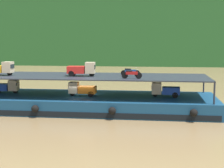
{
  "coord_description": "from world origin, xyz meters",
  "views": [
    {
      "loc": [
        7.35,
        -34.3,
        7.06
      ],
      "look_at": [
        2.99,
        0.0,
        2.7
      ],
      "focal_mm": 56.17,
      "sensor_mm": 36.0,
      "label": 1
    }
  ],
  "objects_px": {
    "cargo_barge": "(83,103)",
    "mini_truck_lower_stern": "(6,87)",
    "motorcycle_upper_port": "(132,74)",
    "mini_truck_upper_stern": "(0,68)",
    "mini_truck_upper_mid": "(82,69)",
    "mini_truck_lower_mid": "(165,90)",
    "mini_truck_lower_aft": "(82,89)",
    "motorcycle_upper_centre": "(130,72)"
  },
  "relations": [
    {
      "from": "mini_truck_upper_stern",
      "to": "motorcycle_upper_port",
      "type": "xyz_separation_m",
      "value": [
        13.42,
        -1.47,
        -0.26
      ]
    },
    {
      "from": "mini_truck_lower_aft",
      "to": "motorcycle_upper_port",
      "type": "bearing_deg",
      "value": -19.22
    },
    {
      "from": "mini_truck_lower_stern",
      "to": "motorcycle_upper_port",
      "type": "xyz_separation_m",
      "value": [
        13.41,
        -2.62,
        1.74
      ]
    },
    {
      "from": "mini_truck_lower_mid",
      "to": "mini_truck_upper_mid",
      "type": "xyz_separation_m",
      "value": [
        -8.21,
        -0.5,
        2.0
      ]
    },
    {
      "from": "mini_truck_lower_mid",
      "to": "motorcycle_upper_centre",
      "type": "distance_m",
      "value": 3.87
    },
    {
      "from": "mini_truck_lower_aft",
      "to": "mini_truck_upper_stern",
      "type": "bearing_deg",
      "value": -177.92
    },
    {
      "from": "mini_truck_lower_stern",
      "to": "mini_truck_upper_mid",
      "type": "distance_m",
      "value": 8.64
    },
    {
      "from": "motorcycle_upper_centre",
      "to": "mini_truck_lower_stern",
      "type": "bearing_deg",
      "value": 177.91
    },
    {
      "from": "mini_truck_upper_mid",
      "to": "mini_truck_lower_aft",
      "type": "bearing_deg",
      "value": 112.41
    },
    {
      "from": "cargo_barge",
      "to": "motorcycle_upper_centre",
      "type": "xyz_separation_m",
      "value": [
        4.8,
        0.03,
        3.18
      ]
    },
    {
      "from": "mini_truck_lower_stern",
      "to": "mini_truck_upper_stern",
      "type": "xyz_separation_m",
      "value": [
        -0.01,
        -1.15,
        2.0
      ]
    },
    {
      "from": "cargo_barge",
      "to": "mini_truck_lower_stern",
      "type": "height_order",
      "value": "mini_truck_lower_stern"
    },
    {
      "from": "mini_truck_lower_aft",
      "to": "mini_truck_lower_mid",
      "type": "xyz_separation_m",
      "value": [
        8.24,
        0.43,
        0.0
      ]
    },
    {
      "from": "cargo_barge",
      "to": "mini_truck_upper_stern",
      "type": "xyz_separation_m",
      "value": [
        -8.33,
        -0.64,
        3.44
      ]
    },
    {
      "from": "mini_truck_lower_stern",
      "to": "motorcycle_upper_port",
      "type": "bearing_deg",
      "value": -11.04
    },
    {
      "from": "mini_truck_lower_mid",
      "to": "mini_truck_upper_mid",
      "type": "bearing_deg",
      "value": -176.55
    },
    {
      "from": "mini_truck_lower_mid",
      "to": "mini_truck_upper_stern",
      "type": "relative_size",
      "value": 1.0
    },
    {
      "from": "cargo_barge",
      "to": "mini_truck_lower_stern",
      "type": "distance_m",
      "value": 8.46
    },
    {
      "from": "mini_truck_upper_stern",
      "to": "mini_truck_upper_mid",
      "type": "relative_size",
      "value": 1.0
    },
    {
      "from": "motorcycle_upper_port",
      "to": "mini_truck_upper_mid",
      "type": "bearing_deg",
      "value": 161.33
    },
    {
      "from": "mini_truck_lower_aft",
      "to": "motorcycle_upper_centre",
      "type": "bearing_deg",
      "value": 4.39
    },
    {
      "from": "motorcycle_upper_port",
      "to": "mini_truck_lower_mid",
      "type": "bearing_deg",
      "value": 34.83
    },
    {
      "from": "mini_truck_lower_mid",
      "to": "motorcycle_upper_centre",
      "type": "bearing_deg",
      "value": -178.91
    },
    {
      "from": "mini_truck_upper_mid",
      "to": "cargo_barge",
      "type": "bearing_deg",
      "value": 95.29
    },
    {
      "from": "mini_truck_lower_stern",
      "to": "motorcycle_upper_centre",
      "type": "height_order",
      "value": "motorcycle_upper_centre"
    },
    {
      "from": "cargo_barge",
      "to": "motorcycle_upper_centre",
      "type": "height_order",
      "value": "motorcycle_upper_centre"
    },
    {
      "from": "mini_truck_lower_mid",
      "to": "motorcycle_upper_port",
      "type": "distance_m",
      "value": 4.23
    },
    {
      "from": "mini_truck_lower_aft",
      "to": "mini_truck_upper_mid",
      "type": "distance_m",
      "value": 2.0
    },
    {
      "from": "cargo_barge",
      "to": "mini_truck_lower_mid",
      "type": "relative_size",
      "value": 9.52
    },
    {
      "from": "motorcycle_upper_port",
      "to": "motorcycle_upper_centre",
      "type": "distance_m",
      "value": 2.16
    },
    {
      "from": "mini_truck_lower_stern",
      "to": "motorcycle_upper_centre",
      "type": "xyz_separation_m",
      "value": [
        13.12,
        -0.48,
        1.74
      ]
    },
    {
      "from": "mini_truck_upper_stern",
      "to": "mini_truck_lower_stern",
      "type": "bearing_deg",
      "value": 89.44
    },
    {
      "from": "mini_truck_lower_stern",
      "to": "motorcycle_upper_port",
      "type": "height_order",
      "value": "motorcycle_upper_port"
    },
    {
      "from": "mini_truck_lower_stern",
      "to": "mini_truck_upper_mid",
      "type": "height_order",
      "value": "mini_truck_upper_mid"
    },
    {
      "from": "mini_truck_lower_aft",
      "to": "mini_truck_lower_stern",
      "type": "bearing_deg",
      "value": 174.2
    },
    {
      "from": "mini_truck_upper_mid",
      "to": "motorcycle_upper_centre",
      "type": "distance_m",
      "value": 4.79
    },
    {
      "from": "mini_truck_upper_stern",
      "to": "mini_truck_lower_mid",
      "type": "bearing_deg",
      "value": 2.54
    },
    {
      "from": "cargo_barge",
      "to": "mini_truck_upper_stern",
      "type": "height_order",
      "value": "mini_truck_upper_stern"
    },
    {
      "from": "mini_truck_upper_stern",
      "to": "motorcycle_upper_centre",
      "type": "bearing_deg",
      "value": 2.92
    },
    {
      "from": "mini_truck_lower_stern",
      "to": "mini_truck_upper_stern",
      "type": "bearing_deg",
      "value": -90.56
    },
    {
      "from": "mini_truck_upper_stern",
      "to": "mini_truck_lower_aft",
      "type": "bearing_deg",
      "value": 2.08
    },
    {
      "from": "mini_truck_upper_stern",
      "to": "motorcycle_upper_port",
      "type": "relative_size",
      "value": 1.46
    }
  ]
}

